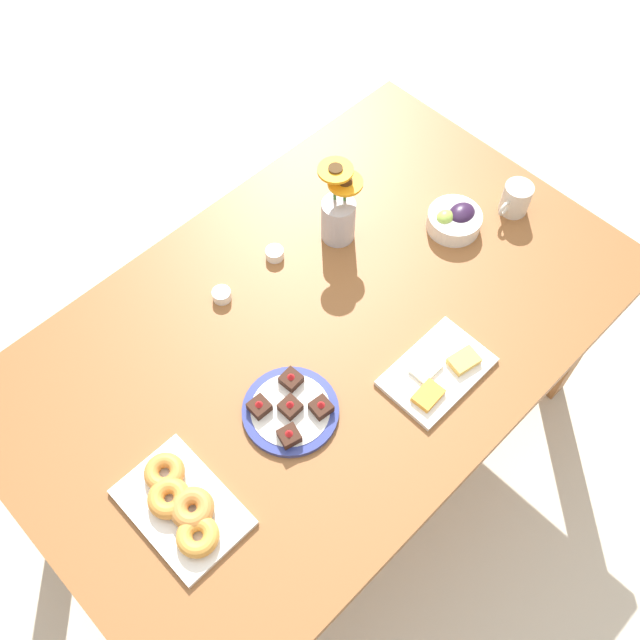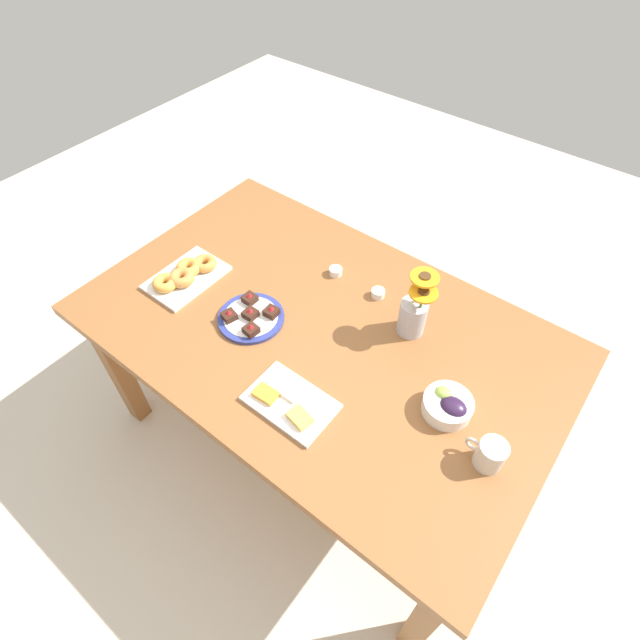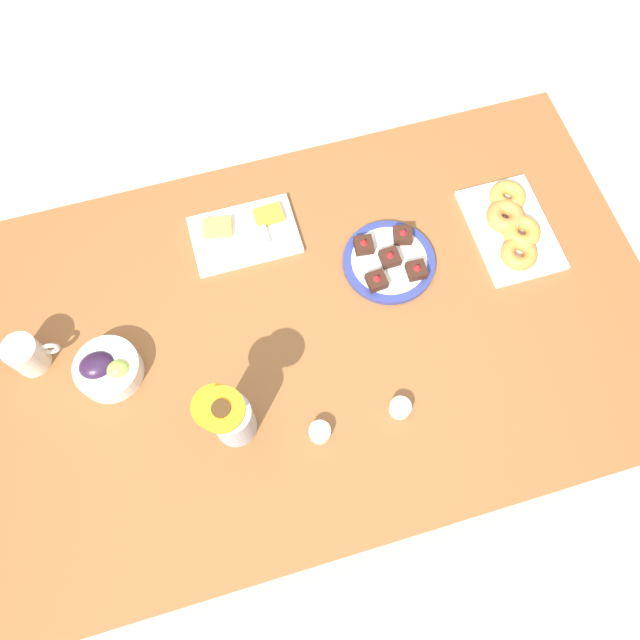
{
  "view_description": "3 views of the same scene",
  "coord_description": "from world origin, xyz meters",
  "views": [
    {
      "loc": [
        0.64,
        0.65,
        2.26
      ],
      "look_at": [
        0.0,
        0.0,
        0.78
      ],
      "focal_mm": 40.0,
      "sensor_mm": 36.0,
      "label": 1
    },
    {
      "loc": [
        -0.66,
        0.85,
        2.02
      ],
      "look_at": [
        0.0,
        0.0,
        0.78
      ],
      "focal_mm": 28.0,
      "sensor_mm": 36.0,
      "label": 2
    },
    {
      "loc": [
        -0.15,
        -0.52,
        2.09
      ],
      "look_at": [
        0.0,
        0.0,
        0.78
      ],
      "focal_mm": 35.0,
      "sensor_mm": 36.0,
      "label": 3
    }
  ],
  "objects": [
    {
      "name": "ground_plane",
      "position": [
        0.0,
        0.0,
        0.0
      ],
      "size": [
        6.0,
        6.0,
        0.0
      ],
      "primitive_type": "plane",
      "color": "beige"
    },
    {
      "name": "dining_table",
      "position": [
        0.0,
        0.0,
        0.65
      ],
      "size": [
        1.6,
        1.0,
        0.74
      ],
      "color": "brown",
      "rests_on": "ground_plane"
    },
    {
      "name": "coffee_mug",
      "position": [
        -0.65,
        0.1,
        0.79
      ],
      "size": [
        0.11,
        0.08,
        0.09
      ],
      "color": "beige",
      "rests_on": "dining_table"
    },
    {
      "name": "grape_bowl",
      "position": [
        -0.49,
        0.02,
        0.77
      ],
      "size": [
        0.15,
        0.15,
        0.07
      ],
      "color": "white",
      "rests_on": "dining_table"
    },
    {
      "name": "cheese_platter",
      "position": [
        -0.11,
        0.29,
        0.75
      ],
      "size": [
        0.26,
        0.17,
        0.03
      ],
      "color": "white",
      "rests_on": "dining_table"
    },
    {
      "name": "croissant_platter",
      "position": [
        0.53,
        0.12,
        0.76
      ],
      "size": [
        0.19,
        0.28,
        0.05
      ],
      "color": "white",
      "rests_on": "dining_table"
    },
    {
      "name": "jam_cup_honey",
      "position": [
        0.11,
        -0.24,
        0.76
      ],
      "size": [
        0.05,
        0.05,
        0.03
      ],
      "color": "white",
      "rests_on": "dining_table"
    },
    {
      "name": "jam_cup_berry",
      "position": [
        -0.07,
        -0.24,
        0.76
      ],
      "size": [
        0.05,
        0.05,
        0.03
      ],
      "color": "white",
      "rests_on": "dining_table"
    },
    {
      "name": "dessert_plate",
      "position": [
        0.21,
        0.11,
        0.75
      ],
      "size": [
        0.23,
        0.23,
        0.05
      ],
      "color": "navy",
      "rests_on": "dining_table"
    },
    {
      "name": "flower_vase",
      "position": [
        -0.24,
        -0.18,
        0.82
      ],
      "size": [
        0.11,
        0.11,
        0.24
      ],
      "color": "#B2B2BC",
      "rests_on": "dining_table"
    }
  ]
}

